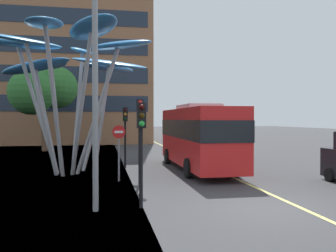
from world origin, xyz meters
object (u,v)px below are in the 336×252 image
at_px(red_bus, 198,134).
at_px(street_lamp, 105,33).
at_px(no_entry_sign, 119,144).
at_px(traffic_light_kerb_near, 141,132).
at_px(traffic_light_island_mid, 125,124).
at_px(leaf_sculpture, 69,60).
at_px(traffic_light_kerb_far, 140,123).

height_order(red_bus, street_lamp, street_lamp).
bearing_deg(no_entry_sign, street_lamp, -97.10).
bearing_deg(red_bus, street_lamp, -122.10).
xyz_separation_m(street_lamp, no_entry_sign, (0.66, 5.31, -3.83)).
bearing_deg(red_bus, traffic_light_kerb_near, -116.25).
xyz_separation_m(traffic_light_island_mid, no_entry_sign, (-0.56, -4.38, -0.85)).
relative_size(red_bus, leaf_sculpture, 0.96).
height_order(traffic_light_kerb_near, street_lamp, street_lamp).
bearing_deg(traffic_light_kerb_far, street_lamp, -109.48).
xyz_separation_m(leaf_sculpture, traffic_light_kerb_far, (3.29, -3.83, -3.26)).
relative_size(leaf_sculpture, traffic_light_island_mid, 2.90).
height_order(red_bus, traffic_light_kerb_far, traffic_light_kerb_far).
relative_size(red_bus, traffic_light_kerb_far, 2.63).
bearing_deg(traffic_light_island_mid, no_entry_sign, -97.24).
bearing_deg(traffic_light_island_mid, red_bus, -19.29).
xyz_separation_m(traffic_light_kerb_far, no_entry_sign, (-0.87, 0.99, -0.98)).
distance_m(traffic_light_island_mid, street_lamp, 10.21).
height_order(red_bus, traffic_light_kerb_near, red_bus).
distance_m(leaf_sculpture, street_lamp, 8.35).
xyz_separation_m(red_bus, street_lamp, (-5.21, -8.30, 3.54)).
xyz_separation_m(traffic_light_kerb_far, traffic_light_island_mid, (-0.31, 5.37, -0.14)).
bearing_deg(traffic_light_kerb_far, traffic_light_kerb_near, -95.21).
bearing_deg(red_bus, no_entry_sign, -146.70).
bearing_deg(traffic_light_kerb_far, leaf_sculpture, 130.66).
height_order(traffic_light_kerb_far, no_entry_sign, traffic_light_kerb_far).
bearing_deg(traffic_light_island_mid, traffic_light_kerb_near, -90.47).
distance_m(red_bus, traffic_light_kerb_far, 5.46).
relative_size(traffic_light_kerb_far, traffic_light_island_mid, 1.06).
distance_m(red_bus, traffic_light_island_mid, 4.26).
bearing_deg(street_lamp, leaf_sculpture, 102.19).
bearing_deg(traffic_light_kerb_near, street_lamp, -177.43).
distance_m(leaf_sculpture, traffic_light_island_mid, 4.77).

